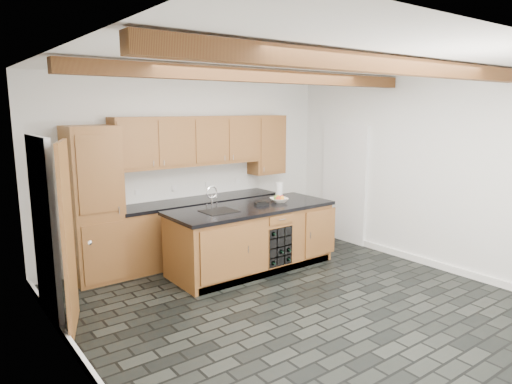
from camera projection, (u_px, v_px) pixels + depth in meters
ground at (295, 302)px, 5.53m from camera, size 5.00×5.00×0.00m
room_shell at (263, 174)px, 5.62m from camera, size 5.01×5.00×5.00m
back_cabinetry at (179, 198)px, 6.89m from camera, size 3.65×0.62×2.20m
island at (252, 237)px, 6.64m from camera, size 2.48×0.96×0.93m
faucet at (218, 208)px, 6.26m from camera, size 0.45×0.40×0.34m
kitchen_scale at (262, 203)px, 6.63m from camera, size 0.22×0.16×0.06m
fruit_bowl at (279, 200)px, 6.84m from camera, size 0.34×0.34×0.07m
fruit_cluster at (279, 198)px, 6.83m from camera, size 0.16×0.17×0.07m
paper_towel at (279, 190)px, 7.24m from camera, size 0.11×0.11×0.23m
mug at (118, 205)px, 6.42m from camera, size 0.13×0.13×0.09m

